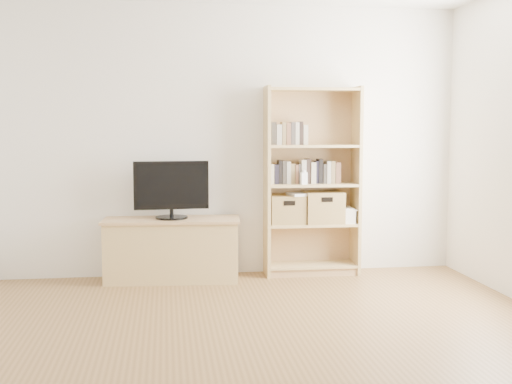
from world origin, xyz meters
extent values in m
cube|color=brown|center=(0.00, 0.00, 0.00)|extent=(4.50, 5.00, 0.01)
cube|color=white|center=(0.00, 2.50, 1.30)|extent=(4.50, 0.02, 2.60)
cube|color=white|center=(0.00, -2.50, 1.30)|extent=(4.50, 0.02, 2.60)
cube|color=tan|center=(-0.57, 2.27, 0.28)|extent=(1.25, 0.55, 0.56)
cube|color=tan|center=(0.78, 2.34, 0.91)|extent=(0.92, 0.34, 1.82)
cube|color=black|center=(-0.57, 2.27, 0.86)|extent=(0.69, 0.09, 0.54)
cube|color=#C1B59B|center=(0.78, 2.36, 1.00)|extent=(0.83, 0.16, 0.22)
cube|color=#C1B59B|center=(0.58, 2.36, 1.36)|extent=(0.38, 0.14, 0.20)
cube|color=white|center=(0.68, 2.24, 0.95)|extent=(0.07, 0.05, 0.12)
cube|color=olive|center=(0.54, 2.34, 0.64)|extent=(0.34, 0.28, 0.27)
cube|color=olive|center=(0.89, 2.33, 0.66)|extent=(0.37, 0.31, 0.30)
cube|color=white|center=(0.71, 2.32, 0.79)|extent=(0.35, 0.28, 0.02)
cube|color=silver|center=(1.10, 2.33, 0.57)|extent=(0.20, 0.28, 0.12)
camera|label=1|loc=(-0.62, -3.70, 1.44)|focal=45.00mm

